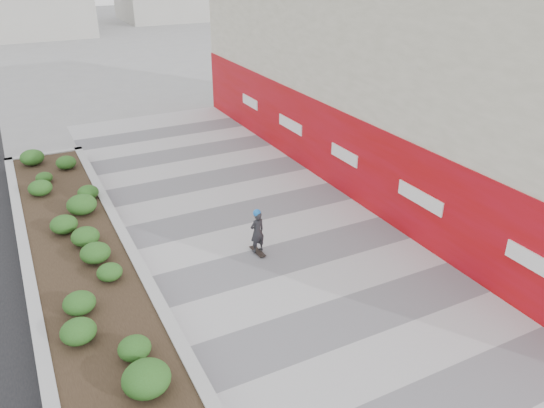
{
  "coord_description": "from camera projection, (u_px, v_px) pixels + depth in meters",
  "views": [
    {
      "loc": [
        -6.46,
        -6.66,
        8.28
      ],
      "look_at": [
        0.19,
        6.36,
        1.1
      ],
      "focal_mm": 35.0,
      "sensor_mm": 36.0,
      "label": 1
    }
  ],
  "objects": [
    {
      "name": "ground",
      "position": [
        396.0,
        364.0,
        11.61
      ],
      "size": [
        160.0,
        160.0,
        0.0
      ],
      "primitive_type": "plane",
      "color": "gray",
      "rests_on": "ground"
    },
    {
      "name": "walkway",
      "position": [
        323.0,
        292.0,
        14.01
      ],
      "size": [
        8.0,
        36.0,
        0.01
      ],
      "primitive_type": "cube",
      "color": "#A8A8AD",
      "rests_on": "ground"
    },
    {
      "name": "building",
      "position": [
        401.0,
        72.0,
        19.89
      ],
      "size": [
        6.04,
        24.08,
        8.0
      ],
      "color": "#B9B49E",
      "rests_on": "ground"
    },
    {
      "name": "planter",
      "position": [
        80.0,
        258.0,
        14.78
      ],
      "size": [
        3.0,
        18.0,
        0.9
      ],
      "color": "#9E9EA0",
      "rests_on": "ground"
    },
    {
      "name": "manhole_cover",
      "position": [
        339.0,
        287.0,
        14.22
      ],
      "size": [
        0.44,
        0.44,
        0.01
      ],
      "primitive_type": "cylinder",
      "color": "#595654",
      "rests_on": "ground"
    },
    {
      "name": "skateboarder",
      "position": [
        257.0,
        231.0,
        15.47
      ],
      "size": [
        0.53,
        0.73,
        1.46
      ],
      "rotation": [
        0.0,
        0.0,
        0.06
      ],
      "color": "beige",
      "rests_on": "ground"
    }
  ]
}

